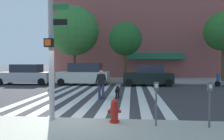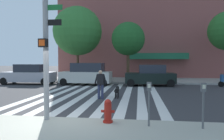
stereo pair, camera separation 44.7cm
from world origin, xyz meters
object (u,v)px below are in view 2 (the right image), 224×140
Objects in this scene: parking_meter_curbside at (203,99)px; street_tree_middle at (128,39)px; street_tree_nearest at (78,31)px; parked_car_near_curb at (29,75)px; parked_car_behind_first at (87,74)px; parked_car_third_in_line at (150,76)px; pedestrian_dog_walker at (101,83)px; traffic_light_pole at (45,20)px; fire_hydrant at (108,111)px; dog_on_leash at (117,90)px; parking_meter_second_along at (149,98)px.

street_tree_middle reaches higher than parking_meter_curbside.
street_tree_nearest reaches higher than street_tree_middle.
parked_car_near_curb is 5.56m from parked_car_behind_first.
parked_car_third_in_line is 4.65m from street_tree_middle.
street_tree_nearest is (3.79, 3.22, 4.45)m from parked_car_near_curb.
pedestrian_dog_walker is at bearing -114.68° from parked_car_third_in_line.
traffic_light_pole is 15.58m from street_tree_nearest.
parked_car_third_in_line is at bearing -23.32° from street_tree_nearest.
fire_hydrant is 16.82m from street_tree_nearest.
parked_car_third_in_line is (5.69, 0.00, -0.10)m from parked_car_behind_first.
traffic_light_pole is 14.37m from street_tree_middle.
traffic_light_pole reaches higher than dog_on_leash.
street_tree_middle is 3.58× the size of pedestrian_dog_walker.
parked_car_behind_first is at bearing -0.03° from parked_car_near_curb.
pedestrian_dog_walker is (-3.15, -6.86, 0.04)m from parked_car_third_in_line.
traffic_light_pole is 5.74m from pedestrian_dog_walker.
traffic_light_pole is at bearing -59.03° from parked_car_near_curb.
pedestrian_dog_walker is 1.12m from dog_on_leash.
parked_car_behind_first is 0.59× the size of street_tree_nearest.
pedestrian_dog_walker reaches higher than dog_on_leash.
parked_car_near_curb reaches higher than parking_meter_curbside.
parked_car_near_curb is 10.61m from pedestrian_dog_walker.
parking_meter_curbside is 13.87m from parked_car_behind_first.
fire_hydrant is 12.50m from parked_car_behind_first.
street_tree_middle reaches higher than dog_on_leash.
parked_car_near_curb is at bearing -180.00° from parked_car_third_in_line.
pedestrian_dog_walker is at bearing 79.15° from traffic_light_pole.
street_tree_nearest is at bearing 118.46° from dog_on_leash.
parked_car_near_curb reaches higher than parked_car_third_in_line.
parked_car_near_curb reaches higher than fire_hydrant.
parked_car_near_curb is (-7.13, 11.89, -2.62)m from traffic_light_pole.
parked_car_behind_first reaches higher than parked_car_near_curb.
street_tree_middle is at bearing 101.57° from parking_meter_curbside.
parked_car_near_curb is (-9.27, 11.93, 0.38)m from fire_hydrant.
dog_on_leash is (-0.28, 5.54, -0.08)m from fire_hydrant.
pedestrian_dog_walker is 1.44× the size of dog_on_leash.
pedestrian_dog_walker is at bearing -69.67° from parked_car_behind_first.
parked_car_behind_first is (-5.02, 12.16, -0.05)m from parking_meter_second_along.
traffic_light_pole is 3.68m from fire_hydrant.
parked_car_third_in_line is at bearing 86.83° from parking_meter_second_along.
dog_on_leash is (-1.59, 5.78, -0.59)m from parking_meter_second_along.
parking_meter_curbside is 18.07m from street_tree_nearest.
parked_car_third_in_line is at bearing 0.00° from parked_car_near_curb.
parking_meter_curbside is at bearing -85.75° from parked_car_third_in_line.
parking_meter_curbside is 6.71m from pedestrian_dog_walker.
traffic_light_pole is at bearing 176.43° from parking_meter_curbside.
street_tree_middle is 9.85m from pedestrian_dog_walker.
parking_meter_curbside is at bearing -78.43° from street_tree_middle.
traffic_light_pole is 1.34× the size of parked_car_third_in_line.
parking_meter_curbside and parking_meter_second_along have the same top height.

